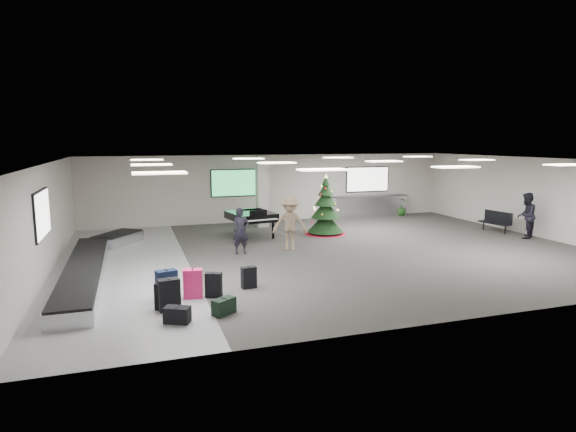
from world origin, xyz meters
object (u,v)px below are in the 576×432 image
object	(u,v)px
bench	(496,220)
traveler_a	(241,231)
baggage_carousel	(93,263)
christmas_tree	(325,214)
pink_suitcase	(193,284)
potted_plant_left	(321,213)
potted_plant_right	(401,207)
grand_piano	(252,216)
service_counter	(370,206)
traveler_bench	(526,216)
traveler_b	(290,223)

from	to	relation	value
bench	traveler_a	xyz separation A→B (m)	(-11.28, -0.55, 0.30)
baggage_carousel	christmas_tree	xyz separation A→B (m)	(8.87, 3.09, 0.65)
bench	pink_suitcase	bearing A→B (deg)	-169.23
christmas_tree	traveler_a	xyz separation A→B (m)	(-4.14, -2.39, -0.06)
baggage_carousel	traveler_a	bearing A→B (deg)	8.50
christmas_tree	potted_plant_left	xyz separation A→B (m)	(1.12, 3.27, -0.51)
potted_plant_right	pink_suitcase	bearing A→B (deg)	-139.95
christmas_tree	baggage_carousel	bearing A→B (deg)	-160.77
grand_piano	pink_suitcase	bearing A→B (deg)	-123.90
potted_plant_left	pink_suitcase	bearing A→B (deg)	-126.77
service_counter	traveler_a	world-z (taller)	traveler_a
grand_piano	potted_plant_left	world-z (taller)	grand_piano
baggage_carousel	pink_suitcase	size ratio (longest dim) A/B	12.93
christmas_tree	traveler_bench	size ratio (longest dim) A/B	1.37
traveler_b	potted_plant_right	size ratio (longest dim) A/B	2.10
baggage_carousel	traveler_a	world-z (taller)	traveler_a
pink_suitcase	potted_plant_left	bearing A→B (deg)	63.15
baggage_carousel	pink_suitcase	bearing A→B (deg)	-54.47
baggage_carousel	potted_plant_right	size ratio (longest dim) A/B	10.67
service_counter	traveler_bench	size ratio (longest dim) A/B	2.21
bench	traveler_a	world-z (taller)	traveler_a
traveler_b	potted_plant_left	size ratio (longest dim) A/B	2.72
traveler_b	potted_plant_left	world-z (taller)	traveler_b
christmas_tree	service_counter	bearing A→B (deg)	42.51
traveler_a	traveler_b	bearing A→B (deg)	-4.44
traveler_a	traveler_bench	bearing A→B (deg)	-10.55
bench	potted_plant_left	bearing A→B (deg)	130.72
potted_plant_left	service_counter	bearing A→B (deg)	7.39
traveler_b	potted_plant_left	bearing A→B (deg)	78.46
service_counter	bench	world-z (taller)	service_counter
grand_piano	traveler_b	distance (m)	2.75
potted_plant_left	grand_piano	bearing A→B (deg)	-144.77
traveler_a	potted_plant_right	distance (m)	11.41
pink_suitcase	christmas_tree	bearing A→B (deg)	56.51
traveler_a	traveler_b	distance (m)	1.80
service_counter	christmas_tree	size ratio (longest dim) A/B	1.61
potted_plant_left	potted_plant_right	distance (m)	4.57
grand_piano	bench	world-z (taller)	grand_piano
grand_piano	traveler_a	world-z (taller)	traveler_a
grand_piano	traveler_a	xyz separation A→B (m)	(-1.04, -2.69, -0.05)
pink_suitcase	potted_plant_right	distance (m)	15.67
potted_plant_left	traveler_a	bearing A→B (deg)	-132.87
traveler_a	traveler_b	size ratio (longest dim) A/B	0.84
baggage_carousel	potted_plant_left	bearing A→B (deg)	32.51
pink_suitcase	traveler_b	xyz separation A→B (m)	(3.97, 4.33, 0.59)
service_counter	christmas_tree	world-z (taller)	christmas_tree
traveler_a	traveler_bench	xyz separation A→B (m)	(11.40, -0.93, 0.12)
baggage_carousel	service_counter	xyz separation A→B (m)	(12.84, 6.73, 0.33)
grand_piano	traveler_a	size ratio (longest dim) A/B	1.45
service_counter	pink_suitcase	size ratio (longest dim) A/B	5.40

